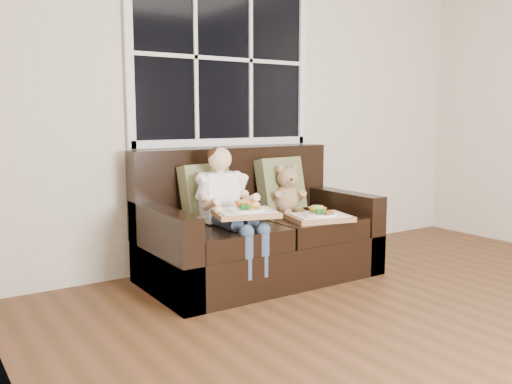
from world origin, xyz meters
TOP-DOWN VIEW (x-y plane):
  - window_back at (-0.40, 2.48)m, footprint 1.62×0.04m
  - loveseat at (-0.40, 2.02)m, footprint 1.70×0.92m
  - pillow_left at (-0.73, 2.17)m, footprint 0.43×0.25m
  - pillow_right at (-0.05, 2.17)m, footprint 0.44×0.24m
  - child at (-0.72, 1.90)m, footprint 0.37×0.59m
  - teddy_bear at (-0.07, 2.05)m, footprint 0.27×0.32m
  - tray_left at (-0.71, 1.67)m, footprint 0.48×0.41m
  - tray_right at (-0.07, 1.67)m, footprint 0.50×0.42m

SIDE VIEW (x-z plane):
  - loveseat at x=-0.40m, z-range -0.17..0.79m
  - tray_right at x=-0.07m, z-range 0.43..0.53m
  - tray_left at x=-0.71m, z-range 0.53..0.62m
  - teddy_bear at x=-0.07m, z-range 0.41..0.80m
  - child at x=-0.72m, z-range 0.22..1.05m
  - pillow_left at x=-0.73m, z-range 0.44..0.86m
  - pillow_right at x=-0.05m, z-range 0.44..0.88m
  - window_back at x=-0.40m, z-range 0.96..2.33m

